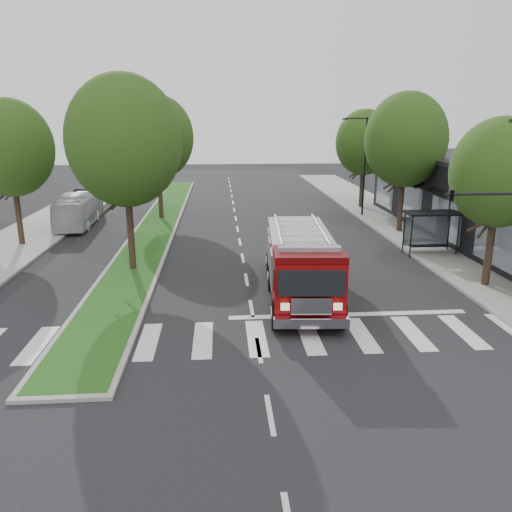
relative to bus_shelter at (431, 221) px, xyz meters
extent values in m
plane|color=black|center=(-11.20, -8.15, -2.04)|extent=(140.00, 140.00, 0.00)
cube|color=gray|center=(1.30, 1.85, -1.96)|extent=(5.00, 80.00, 0.15)
cube|color=gray|center=(-25.70, 1.85, -1.96)|extent=(5.00, 80.00, 0.15)
cube|color=gray|center=(-17.20, 9.85, -1.97)|extent=(3.00, 50.00, 0.14)
cube|color=#154012|center=(-17.20, 9.85, -1.89)|extent=(2.60, 49.50, 0.02)
cube|color=black|center=(5.80, 1.85, 0.46)|extent=(8.00, 30.00, 5.00)
cylinder|color=black|center=(-1.40, -0.75, -0.79)|extent=(0.08, 0.08, 2.50)
cylinder|color=black|center=(1.40, -0.75, -0.79)|extent=(0.08, 0.08, 2.50)
cylinder|color=black|center=(-1.40, 0.45, -0.79)|extent=(0.08, 0.08, 2.50)
cylinder|color=black|center=(1.40, 0.45, -0.79)|extent=(0.08, 0.08, 2.50)
cube|color=black|center=(0.00, -0.15, 0.51)|extent=(3.20, 1.60, 0.12)
cube|color=#8C99A5|center=(0.00, 0.55, -0.74)|extent=(2.80, 0.04, 1.80)
cube|color=black|center=(0.00, -0.15, -1.49)|extent=(2.40, 0.40, 0.08)
cylinder|color=black|center=(0.30, -6.15, -0.17)|extent=(0.36, 0.36, 3.74)
ellipsoid|color=black|center=(0.30, -6.15, 3.49)|extent=(4.40, 4.40, 5.06)
cylinder|color=black|center=(0.30, 5.85, 0.16)|extent=(0.36, 0.36, 4.40)
ellipsoid|color=black|center=(0.30, 5.85, 4.46)|extent=(5.60, 5.60, 6.44)
cylinder|color=black|center=(0.30, 15.85, -0.06)|extent=(0.36, 0.36, 3.96)
ellipsoid|color=black|center=(0.30, 15.85, 3.81)|extent=(5.00, 5.00, 5.75)
cylinder|color=black|center=(-17.20, -2.15, 0.27)|extent=(0.36, 0.36, 4.62)
ellipsoid|color=black|center=(-17.20, -2.15, 4.79)|extent=(5.80, 5.80, 6.67)
cylinder|color=black|center=(-17.20, 11.85, 0.16)|extent=(0.36, 0.36, 4.40)
ellipsoid|color=black|center=(-17.20, 11.85, 4.46)|extent=(5.60, 5.60, 6.44)
cylinder|color=black|center=(-25.20, 3.85, 0.05)|extent=(0.36, 0.36, 4.18)
ellipsoid|color=black|center=(-25.20, 3.85, 4.14)|extent=(5.20, 5.20, 5.98)
cylinder|color=black|center=(-2.70, -11.65, 3.36)|extent=(4.00, 0.10, 0.10)
imported|color=black|center=(-4.50, -11.65, 2.96)|extent=(0.18, 0.22, 1.10)
cylinder|color=black|center=(-0.70, 11.85, 1.96)|extent=(0.16, 0.16, 8.00)
cylinder|color=black|center=(-1.60, 11.85, 5.86)|extent=(1.80, 0.10, 0.10)
cube|color=black|center=(-2.50, 11.85, 5.81)|extent=(0.45, 0.20, 0.12)
cube|color=#520405|center=(-8.88, -6.74, -1.50)|extent=(3.30, 9.23, 0.27)
cube|color=maroon|center=(-8.82, -5.88, -0.37)|extent=(3.16, 7.08, 2.16)
cube|color=maroon|center=(-9.10, -10.08, -0.37)|extent=(2.82, 2.12, 2.27)
cube|color=#B2B2B7|center=(-8.82, -5.88, 0.77)|extent=(3.16, 7.08, 0.13)
cylinder|color=#B2B2B7|center=(-9.79, -5.81, 0.99)|extent=(0.54, 6.47, 0.11)
cylinder|color=#B2B2B7|center=(-7.85, -5.94, 0.99)|extent=(0.54, 6.47, 0.11)
cube|color=silver|center=(-9.19, -11.32, -1.39)|extent=(2.83, 0.56, 0.38)
cube|color=#8C99A5|center=(-9.10, -10.08, 1.09)|extent=(2.40, 0.54, 0.19)
cylinder|color=black|center=(-10.36, -10.32, -1.45)|extent=(0.46, 1.21, 1.19)
cylinder|color=black|center=(-7.89, -10.49, -1.45)|extent=(0.46, 1.21, 1.19)
cylinder|color=black|center=(-10.06, -5.79, -1.45)|extent=(0.46, 1.21, 1.19)
cylinder|color=black|center=(-7.58, -5.96, -1.45)|extent=(0.46, 1.21, 1.19)
cylinder|color=black|center=(-9.89, -3.21, -1.45)|extent=(0.46, 1.21, 1.19)
cylinder|color=black|center=(-7.41, -3.37, -1.45)|extent=(0.46, 1.21, 1.19)
imported|color=#BCBCC1|center=(-23.20, 10.37, -0.80)|extent=(2.57, 9.01, 2.48)
camera|label=1|loc=(-12.48, -28.24, 5.91)|focal=35.00mm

